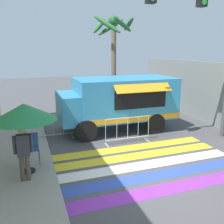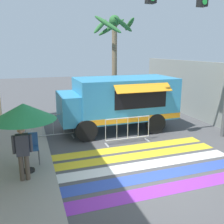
{
  "view_description": "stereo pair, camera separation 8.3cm",
  "coord_description": "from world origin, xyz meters",
  "px_view_note": "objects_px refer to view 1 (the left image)",
  "views": [
    {
      "loc": [
        -3.54,
        -5.82,
        3.69
      ],
      "look_at": [
        -0.41,
        3.05,
        1.35
      ],
      "focal_mm": 40.0,
      "sensor_mm": 36.0,
      "label": 1
    },
    {
      "loc": [
        -3.46,
        -5.85,
        3.69
      ],
      "look_at": [
        -0.41,
        3.05,
        1.35
      ],
      "focal_mm": 40.0,
      "sensor_mm": 36.0,
      "label": 2
    }
  ],
  "objects_px": {
    "traffic_signal_pole": "(203,21)",
    "barricade_side": "(53,127)",
    "food_truck": "(116,100)",
    "barricade_front": "(128,130)",
    "palm_tree": "(113,42)",
    "vendor_person": "(24,150)",
    "patio_umbrella": "(24,112)",
    "folding_chair": "(32,145)"
  },
  "relations": [
    {
      "from": "food_truck",
      "to": "barricade_front",
      "type": "xyz_separation_m",
      "value": [
        -0.16,
        -1.79,
        -0.92
      ]
    },
    {
      "from": "palm_tree",
      "to": "food_truck",
      "type": "bearing_deg",
      "value": -107.36
    },
    {
      "from": "traffic_signal_pole",
      "to": "vendor_person",
      "type": "xyz_separation_m",
      "value": [
        -6.7,
        -1.47,
        -3.73
      ]
    },
    {
      "from": "palm_tree",
      "to": "barricade_side",
      "type": "bearing_deg",
      "value": -139.21
    },
    {
      "from": "traffic_signal_pole",
      "to": "palm_tree",
      "type": "bearing_deg",
      "value": 106.55
    },
    {
      "from": "food_truck",
      "to": "palm_tree",
      "type": "distance_m",
      "value": 4.17
    },
    {
      "from": "traffic_signal_pole",
      "to": "patio_umbrella",
      "type": "bearing_deg",
      "value": -171.49
    },
    {
      "from": "barricade_front",
      "to": "palm_tree",
      "type": "xyz_separation_m",
      "value": [
        1.12,
        4.83,
        3.6
      ]
    },
    {
      "from": "patio_umbrella",
      "to": "barricade_side",
      "type": "height_order",
      "value": "patio_umbrella"
    },
    {
      "from": "food_truck",
      "to": "barricade_front",
      "type": "relative_size",
      "value": 2.8
    },
    {
      "from": "traffic_signal_pole",
      "to": "barricade_side",
      "type": "relative_size",
      "value": 3.8
    },
    {
      "from": "traffic_signal_pole",
      "to": "barricade_side",
      "type": "bearing_deg",
      "value": 159.54
    },
    {
      "from": "vendor_person",
      "to": "barricade_front",
      "type": "bearing_deg",
      "value": 25.13
    },
    {
      "from": "barricade_front",
      "to": "palm_tree",
      "type": "height_order",
      "value": "palm_tree"
    },
    {
      "from": "palm_tree",
      "to": "traffic_signal_pole",
      "type": "bearing_deg",
      "value": -73.45
    },
    {
      "from": "patio_umbrella",
      "to": "folding_chair",
      "type": "height_order",
      "value": "patio_umbrella"
    },
    {
      "from": "patio_umbrella",
      "to": "folding_chair",
      "type": "xyz_separation_m",
      "value": [
        0.13,
        0.63,
        -1.24
      ]
    },
    {
      "from": "barricade_front",
      "to": "folding_chair",
      "type": "bearing_deg",
      "value": -165.25
    },
    {
      "from": "food_truck",
      "to": "folding_chair",
      "type": "relative_size",
      "value": 5.46
    },
    {
      "from": "food_truck",
      "to": "patio_umbrella",
      "type": "relative_size",
      "value": 2.55
    },
    {
      "from": "food_truck",
      "to": "patio_umbrella",
      "type": "height_order",
      "value": "food_truck"
    },
    {
      "from": "patio_umbrella",
      "to": "barricade_front",
      "type": "height_order",
      "value": "patio_umbrella"
    },
    {
      "from": "folding_chair",
      "to": "palm_tree",
      "type": "relative_size",
      "value": 0.18
    },
    {
      "from": "patio_umbrella",
      "to": "barricade_front",
      "type": "xyz_separation_m",
      "value": [
        3.86,
        1.61,
        -1.46
      ]
    },
    {
      "from": "traffic_signal_pole",
      "to": "folding_chair",
      "type": "bearing_deg",
      "value": -176.81
    },
    {
      "from": "folding_chair",
      "to": "vendor_person",
      "type": "relative_size",
      "value": 0.62
    },
    {
      "from": "vendor_person",
      "to": "barricade_side",
      "type": "bearing_deg",
      "value": 69.2
    },
    {
      "from": "patio_umbrella",
      "to": "folding_chair",
      "type": "relative_size",
      "value": 2.14
    },
    {
      "from": "traffic_signal_pole",
      "to": "barricade_front",
      "type": "xyz_separation_m",
      "value": [
        -2.74,
        0.62,
        -4.24
      ]
    },
    {
      "from": "food_truck",
      "to": "palm_tree",
      "type": "height_order",
      "value": "palm_tree"
    },
    {
      "from": "barricade_front",
      "to": "barricade_side",
      "type": "distance_m",
      "value": 3.16
    },
    {
      "from": "food_truck",
      "to": "barricade_front",
      "type": "distance_m",
      "value": 2.01
    },
    {
      "from": "patio_umbrella",
      "to": "traffic_signal_pole",
      "type": "bearing_deg",
      "value": 8.51
    },
    {
      "from": "food_truck",
      "to": "barricade_front",
      "type": "height_order",
      "value": "food_truck"
    },
    {
      "from": "folding_chair",
      "to": "food_truck",
      "type": "bearing_deg",
      "value": 44.82
    },
    {
      "from": "food_truck",
      "to": "vendor_person",
      "type": "relative_size",
      "value": 3.37
    },
    {
      "from": "barricade_side",
      "to": "palm_tree",
      "type": "relative_size",
      "value": 0.32
    },
    {
      "from": "folding_chair",
      "to": "barricade_side",
      "type": "relative_size",
      "value": 0.55
    },
    {
      "from": "food_truck",
      "to": "barricade_side",
      "type": "distance_m",
      "value": 3.13
    },
    {
      "from": "folding_chair",
      "to": "barricade_side",
      "type": "xyz_separation_m",
      "value": [
        0.92,
        2.43,
        -0.22
      ]
    },
    {
      "from": "vendor_person",
      "to": "barricade_front",
      "type": "xyz_separation_m",
      "value": [
        3.96,
        2.1,
        -0.51
      ]
    },
    {
      "from": "barricade_front",
      "to": "palm_tree",
      "type": "relative_size",
      "value": 0.34
    }
  ]
}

